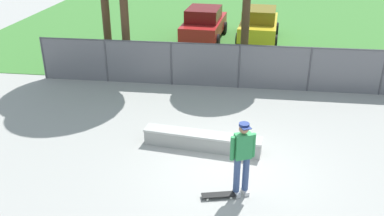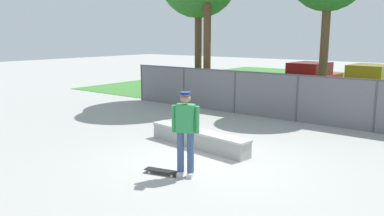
% 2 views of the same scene
% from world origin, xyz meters
% --- Properties ---
extents(ground_plane, '(80.00, 80.00, 0.00)m').
position_xyz_m(ground_plane, '(0.00, 0.00, 0.00)').
color(ground_plane, '#9E9E99').
extents(grass_strip, '(27.23, 20.00, 0.02)m').
position_xyz_m(grass_strip, '(0.00, 15.91, 0.01)').
color(grass_strip, '#3D7A33').
rests_on(grass_strip, ground).
extents(concrete_ledge, '(3.32, 0.90, 0.47)m').
position_xyz_m(concrete_ledge, '(-0.86, 0.98, 0.24)').
color(concrete_ledge, '#999993').
rests_on(concrete_ledge, ground).
extents(skateboarder, '(0.56, 0.39, 1.84)m').
position_xyz_m(skateboarder, '(0.25, -0.97, 1.03)').
color(skateboarder, beige).
rests_on(skateboarder, ground).
extents(skateboard, '(0.82, 0.38, 0.09)m').
position_xyz_m(skateboard, '(-0.24, -1.19, 0.07)').
color(skateboard, black).
rests_on(skateboard, ground).
extents(chainlink_fence, '(15.30, 0.07, 1.67)m').
position_xyz_m(chainlink_fence, '(0.00, 5.61, 0.91)').
color(chainlink_fence, '#4C4C51').
rests_on(chainlink_fence, ground).
extents(car_red, '(2.26, 4.33, 1.66)m').
position_xyz_m(car_red, '(-1.98, 12.11, 0.84)').
color(car_red, '#B21E1E').
rests_on(car_red, ground).
extents(car_yellow, '(2.26, 4.33, 1.66)m').
position_xyz_m(car_yellow, '(0.82, 12.36, 0.84)').
color(car_yellow, gold).
rests_on(car_yellow, ground).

